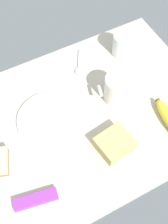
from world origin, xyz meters
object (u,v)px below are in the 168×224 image
at_px(plate_of_food, 50,119).
at_px(spoon, 78,66).
at_px(snack_bar, 36,200).
at_px(coffee_mug_black, 117,88).
at_px(sandwich_side, 114,144).
at_px(glass_of_milk, 122,45).

xyz_separation_m(plate_of_food, spoon, (-0.19, -0.16, -0.00)).
bearing_deg(snack_bar, coffee_mug_black, -141.70).
height_order(coffee_mug_black, snack_bar, coffee_mug_black).
bearing_deg(sandwich_side, spoon, -98.16).
bearing_deg(snack_bar, glass_of_milk, -133.47).
relative_size(sandwich_side, snack_bar, 0.92).
xyz_separation_m(plate_of_food, coffee_mug_black, (-0.25, 0.02, 0.05)).
distance_m(glass_of_milk, spoon, 0.19).
bearing_deg(coffee_mug_black, sandwich_side, 57.47).
xyz_separation_m(coffee_mug_black, snack_bar, (0.40, 0.21, -0.04)).
bearing_deg(glass_of_milk, coffee_mug_black, 53.09).
relative_size(plate_of_food, spoon, 1.92).
xyz_separation_m(sandwich_side, spoon, (-0.05, -0.35, -0.02)).
height_order(glass_of_milk, snack_bar, glass_of_milk).
distance_m(plate_of_food, snack_bar, 0.28).
height_order(sandwich_side, spoon, sandwich_side).
xyz_separation_m(coffee_mug_black, glass_of_milk, (-0.13, -0.17, -0.01)).
height_order(coffee_mug_black, glass_of_milk, coffee_mug_black).
height_order(coffee_mug_black, sandwich_side, coffee_mug_black).
bearing_deg(spoon, snack_bar, 48.99).
bearing_deg(glass_of_milk, spoon, -4.45).
bearing_deg(spoon, sandwich_side, 81.84).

